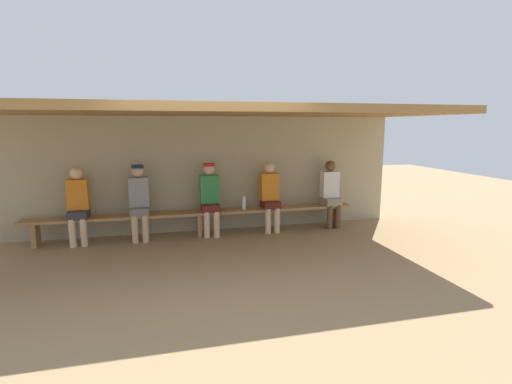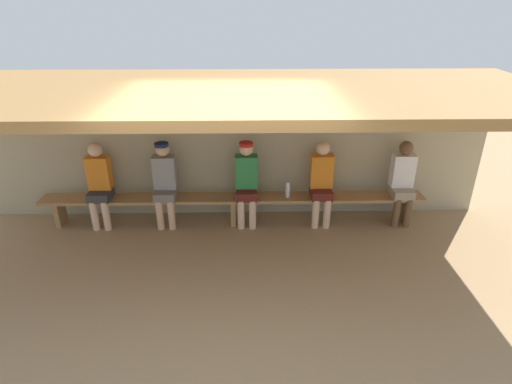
{
  "view_description": "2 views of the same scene",
  "coord_description": "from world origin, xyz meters",
  "px_view_note": "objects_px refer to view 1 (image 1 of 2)",
  "views": [
    {
      "loc": [
        -0.65,
        -5.41,
        2.03
      ],
      "look_at": [
        0.97,
        1.07,
        0.86
      ],
      "focal_mm": 26.84,
      "sensor_mm": 36.0,
      "label": 1
    },
    {
      "loc": [
        0.24,
        -4.39,
        3.36
      ],
      "look_at": [
        0.35,
        1.12,
        0.74
      ],
      "focal_mm": 29.56,
      "sensor_mm": 36.0,
      "label": 2
    }
  ],
  "objects_px": {
    "player_in_red": "(139,199)",
    "player_in_blue": "(331,191)",
    "bench": "(199,215)",
    "player_rightmost": "(78,202)",
    "player_middle": "(210,196)",
    "player_leftmost": "(270,194)",
    "water_bottle_clear": "(244,203)"
  },
  "relations": [
    {
      "from": "player_in_red",
      "to": "player_in_blue",
      "type": "height_order",
      "value": "player_in_red"
    },
    {
      "from": "bench",
      "to": "player_in_blue",
      "type": "relative_size",
      "value": 4.49
    },
    {
      "from": "player_rightmost",
      "to": "player_middle",
      "type": "bearing_deg",
      "value": 0.01
    },
    {
      "from": "player_rightmost",
      "to": "player_middle",
      "type": "relative_size",
      "value": 0.99
    },
    {
      "from": "player_leftmost",
      "to": "player_middle",
      "type": "distance_m",
      "value": 1.16
    },
    {
      "from": "player_in_red",
      "to": "player_rightmost",
      "type": "distance_m",
      "value": 1.01
    },
    {
      "from": "bench",
      "to": "player_middle",
      "type": "bearing_deg",
      "value": 0.96
    },
    {
      "from": "bench",
      "to": "player_rightmost",
      "type": "distance_m",
      "value": 2.08
    },
    {
      "from": "player_rightmost",
      "to": "water_bottle_clear",
      "type": "distance_m",
      "value": 2.91
    },
    {
      "from": "player_rightmost",
      "to": "water_bottle_clear",
      "type": "bearing_deg",
      "value": -0.41
    },
    {
      "from": "player_in_blue",
      "to": "water_bottle_clear",
      "type": "xyz_separation_m",
      "value": [
        -1.79,
        -0.02,
        -0.15
      ]
    },
    {
      "from": "player_leftmost",
      "to": "player_in_blue",
      "type": "distance_m",
      "value": 1.27
    },
    {
      "from": "player_in_red",
      "to": "player_rightmost",
      "type": "height_order",
      "value": "player_in_red"
    },
    {
      "from": "player_middle",
      "to": "water_bottle_clear",
      "type": "distance_m",
      "value": 0.66
    },
    {
      "from": "water_bottle_clear",
      "to": "player_leftmost",
      "type": "bearing_deg",
      "value": 2.28
    },
    {
      "from": "player_leftmost",
      "to": "water_bottle_clear",
      "type": "bearing_deg",
      "value": -177.72
    },
    {
      "from": "player_in_red",
      "to": "player_middle",
      "type": "relative_size",
      "value": 1.0
    },
    {
      "from": "player_leftmost",
      "to": "player_middle",
      "type": "height_order",
      "value": "player_middle"
    },
    {
      "from": "bench",
      "to": "player_rightmost",
      "type": "relative_size",
      "value": 4.49
    },
    {
      "from": "bench",
      "to": "player_in_red",
      "type": "bearing_deg",
      "value": 179.8
    },
    {
      "from": "player_middle",
      "to": "water_bottle_clear",
      "type": "bearing_deg",
      "value": -1.9
    },
    {
      "from": "bench",
      "to": "player_middle",
      "type": "xyz_separation_m",
      "value": [
        0.21,
        0.0,
        0.36
      ]
    },
    {
      "from": "player_in_red",
      "to": "bench",
      "type": "bearing_deg",
      "value": -0.2
    },
    {
      "from": "water_bottle_clear",
      "to": "bench",
      "type": "bearing_deg",
      "value": 178.81
    },
    {
      "from": "player_in_red",
      "to": "player_middle",
      "type": "height_order",
      "value": "same"
    },
    {
      "from": "player_leftmost",
      "to": "player_in_blue",
      "type": "relative_size",
      "value": 1.0
    },
    {
      "from": "player_in_blue",
      "to": "player_rightmost",
      "type": "relative_size",
      "value": 1.0
    },
    {
      "from": "player_in_blue",
      "to": "player_in_red",
      "type": "bearing_deg",
      "value": 179.99
    },
    {
      "from": "player_leftmost",
      "to": "player_in_red",
      "type": "relative_size",
      "value": 0.99
    },
    {
      "from": "player_leftmost",
      "to": "player_middle",
      "type": "relative_size",
      "value": 0.99
    },
    {
      "from": "bench",
      "to": "player_in_blue",
      "type": "bearing_deg",
      "value": 0.07
    },
    {
      "from": "bench",
      "to": "water_bottle_clear",
      "type": "bearing_deg",
      "value": -1.19
    }
  ]
}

